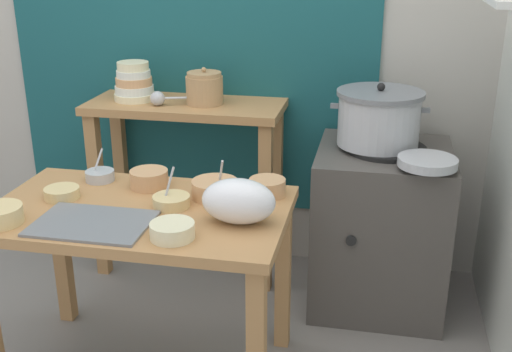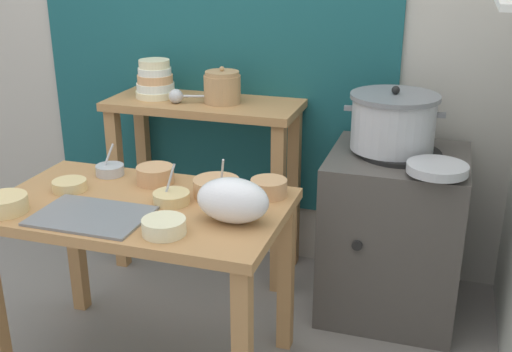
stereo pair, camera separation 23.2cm
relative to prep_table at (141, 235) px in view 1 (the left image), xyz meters
The scene contains 18 objects.
wall_back 1.33m from the prep_table, 84.05° to the left, with size 4.40×0.12×2.60m.
prep_table is the anchor object (origin of this frame).
back_shelf_table 0.87m from the prep_table, 95.73° to the left, with size 0.96×0.40×0.90m.
stove_block 1.17m from the prep_table, 39.68° to the left, with size 0.60×0.61×0.78m.
steamer_pot 1.17m from the prep_table, 41.75° to the left, with size 0.43×0.38×0.28m.
clay_pot 0.94m from the prep_table, 89.09° to the left, with size 0.18×0.18×0.18m.
bowl_stack_enamel 1.01m from the prep_table, 111.71° to the left, with size 0.20×0.20×0.19m.
ladle 0.87m from the prep_table, 103.32° to the left, with size 0.27×0.11×0.07m.
serving_tray 0.23m from the prep_table, 121.05° to the right, with size 0.40×0.28×0.01m, color slate.
plastic_bag 0.44m from the prep_table, ahead, with size 0.26×0.16×0.16m, color white.
wide_pan 1.18m from the prep_table, 25.52° to the left, with size 0.24×0.24×0.04m, color #B7BABF.
prep_bowl_0 0.25m from the prep_table, 99.37° to the left, with size 0.15×0.15×0.07m.
prep_bowl_2 0.35m from the prep_table, behind, with size 0.13×0.13×0.04m.
prep_bowl_3 0.33m from the prep_table, 46.35° to the right, with size 0.15×0.15×0.05m.
prep_bowl_4 0.33m from the prep_table, 31.50° to the left, with size 0.18×0.18×0.16m.
prep_bowl_5 0.37m from the prep_table, 137.98° to the left, with size 0.12×0.12×0.13m.
prep_bowl_6 0.18m from the prep_table, 16.42° to the left, with size 0.14×0.14×0.15m.
prep_bowl_7 0.51m from the prep_table, 25.89° to the left, with size 0.14×0.14×0.06m.
Camera 1 is at (0.81, -2.02, 1.64)m, focal length 43.83 mm.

